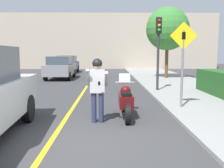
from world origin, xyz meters
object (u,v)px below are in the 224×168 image
(person_biker, at_px, (97,83))
(traffic_light, at_px, (158,40))
(crossing_sign, at_px, (183,56))
(street_tree, at_px, (167,29))
(parked_car_grey, at_px, (60,67))
(motorcycle, at_px, (126,101))
(parked_car_blue, at_px, (68,64))

(person_biker, distance_m, traffic_light, 6.26)
(crossing_sign, bearing_deg, person_biker, -151.62)
(street_tree, relative_size, parked_car_grey, 1.22)
(motorcycle, distance_m, street_tree, 12.08)
(parked_car_blue, bearing_deg, parked_car_grey, -85.75)
(person_biker, xyz_separation_m, parked_car_blue, (-3.76, 18.01, -0.24))
(street_tree, xyz_separation_m, parked_car_grey, (-7.91, 0.35, -2.81))
(parked_car_grey, bearing_deg, motorcycle, -70.02)
(crossing_sign, xyz_separation_m, street_tree, (1.82, 10.14, 1.86))
(traffic_light, bearing_deg, parked_car_blue, 117.29)
(person_biker, height_order, crossing_sign, crossing_sign)
(traffic_light, bearing_deg, motorcycle, -111.55)
(person_biker, bearing_deg, street_tree, 68.46)
(crossing_sign, distance_m, traffic_light, 4.01)
(street_tree, height_order, parked_car_grey, street_tree)
(traffic_light, xyz_separation_m, parked_car_grey, (-6.04, 6.55, -1.70))
(traffic_light, height_order, parked_car_blue, traffic_light)
(crossing_sign, relative_size, parked_car_blue, 0.68)
(parked_car_grey, relative_size, parked_car_blue, 1.00)
(person_biker, bearing_deg, crossing_sign, 28.38)
(crossing_sign, relative_size, parked_car_grey, 0.68)
(motorcycle, bearing_deg, parked_car_grey, 109.98)
(traffic_light, height_order, parked_car_grey, traffic_light)
(motorcycle, xyz_separation_m, traffic_light, (1.90, 4.82, 2.07))
(traffic_light, distance_m, street_tree, 6.58)
(person_biker, bearing_deg, traffic_light, 63.34)
(person_biker, distance_m, parked_car_blue, 18.40)
(traffic_light, bearing_deg, street_tree, 73.26)
(traffic_light, xyz_separation_m, street_tree, (1.87, 6.21, 1.11))
(crossing_sign, xyz_separation_m, parked_car_grey, (-6.08, 10.49, -0.96))
(traffic_light, bearing_deg, parked_car_grey, 132.68)
(crossing_sign, distance_m, parked_car_blue, 17.79)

